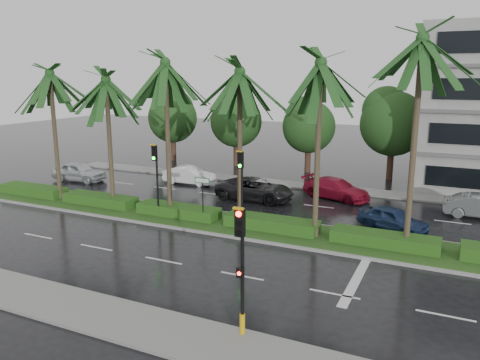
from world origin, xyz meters
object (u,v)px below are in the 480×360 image
at_px(car_white, 189,175).
at_px(car_red, 336,189).
at_px(street_sign, 202,189).
at_px(signal_median_left, 156,170).
at_px(signal_near, 241,266).
at_px(car_darkgrey, 255,189).
at_px(car_silver, 79,172).
at_px(car_blue, 393,219).

height_order(car_white, car_red, car_red).
bearing_deg(street_sign, car_white, 125.25).
bearing_deg(car_red, signal_median_left, 155.77).
distance_m(signal_near, car_darkgrey, 17.56).
bearing_deg(signal_near, car_silver, 144.42).
xyz_separation_m(signal_near, car_darkgrey, (-6.50, 16.22, -1.75)).
distance_m(car_darkgrey, car_red, 5.67).
relative_size(signal_median_left, car_blue, 1.12).
distance_m(car_silver, car_white, 9.11).
height_order(car_silver, car_blue, car_silver).
relative_size(signal_near, car_red, 0.90).
bearing_deg(signal_median_left, signal_near, -44.09).
bearing_deg(car_darkgrey, car_white, 71.21).
height_order(street_sign, car_white, street_sign).
relative_size(street_sign, car_blue, 0.67).
bearing_deg(car_silver, car_white, -74.87).
distance_m(street_sign, car_white, 10.60).
bearing_deg(car_white, car_silver, 105.68).
bearing_deg(car_darkgrey, car_blue, -106.60).
bearing_deg(signal_near, car_white, 125.30).
distance_m(car_white, car_darkgrey, 6.93).
xyz_separation_m(street_sign, car_blue, (10.00, 3.52, -1.46)).
distance_m(signal_median_left, car_blue, 13.72).
relative_size(signal_near, street_sign, 1.68).
distance_m(signal_median_left, car_white, 9.56).
distance_m(signal_median_left, car_red, 12.74).
bearing_deg(car_white, signal_near, -147.74).
bearing_deg(car_darkgrey, street_sign, 175.47).
xyz_separation_m(signal_near, car_silver, (-21.69, 15.52, -1.73)).
xyz_separation_m(car_silver, car_darkgrey, (15.19, 0.70, -0.02)).
relative_size(street_sign, car_darkgrey, 0.48).
height_order(car_darkgrey, car_blue, car_darkgrey).
relative_size(car_white, car_darkgrey, 0.77).
height_order(car_silver, car_red, car_silver).
bearing_deg(car_white, car_darkgrey, -111.80).
bearing_deg(signal_median_left, car_silver, 153.49).
bearing_deg(car_white, street_sign, -147.79).
relative_size(street_sign, car_silver, 0.58).
height_order(car_red, car_blue, car_red).
bearing_deg(car_silver, car_blue, -98.52).
relative_size(signal_median_left, car_silver, 0.97).
bearing_deg(signal_near, car_blue, 77.37).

